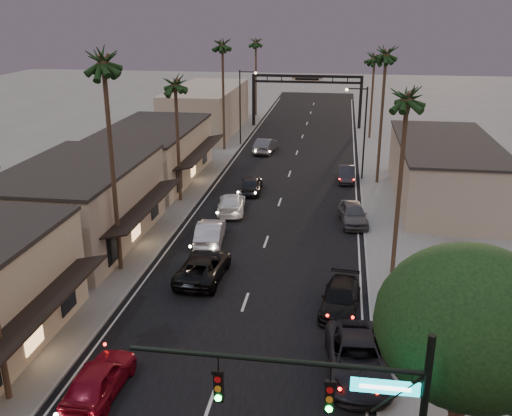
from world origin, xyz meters
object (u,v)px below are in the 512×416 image
(oncoming_pickup, at_px, (203,267))
(oncoming_silver, at_px, (210,232))
(corner_tree, at_px, (471,332))
(traffic_signal, at_px, (353,413))
(palm_rb, at_px, (387,50))
(arch, at_px, (307,88))
(palm_far, at_px, (256,39))
(curbside_black, at_px, (340,299))
(curbside_near, at_px, (357,358))
(palm_ld, at_px, (222,41))
(palm_rc, at_px, (375,55))
(palm_lb, at_px, (103,55))
(palm_ra, at_px, (408,92))
(palm_lc, at_px, (175,79))
(streetlight_left, at_px, (242,101))
(oncoming_red, at_px, (99,379))
(streetlight_right, at_px, (362,126))

(oncoming_pickup, height_order, oncoming_silver, oncoming_silver)
(corner_tree, bearing_deg, traffic_signal, -137.69)
(palm_rb, bearing_deg, arch, 108.30)
(palm_far, xyz_separation_m, curbside_black, (13.68, -59.07, -10.73))
(curbside_near, bearing_deg, palm_ld, 105.84)
(palm_ld, relative_size, palm_rc, 1.16)
(palm_lb, bearing_deg, palm_ra, 6.63)
(palm_lc, height_order, oncoming_pickup, palm_lc)
(traffic_signal, bearing_deg, palm_ra, 81.72)
(traffic_signal, bearing_deg, arch, 94.93)
(arch, xyz_separation_m, palm_rb, (8.60, -26.00, 6.88))
(streetlight_left, xyz_separation_m, palm_far, (-1.38, 20.00, 6.11))
(oncoming_silver, bearing_deg, oncoming_red, 80.53)
(corner_tree, relative_size, streetlight_right, 0.98)
(curbside_near, bearing_deg, palm_rc, 83.69)
(palm_ld, height_order, oncoming_silver, palm_ld)
(curbside_near, bearing_deg, traffic_signal, -96.83)
(palm_rb, bearing_deg, palm_rc, 90.00)
(oncoming_silver, relative_size, curbside_black, 1.04)
(traffic_signal, relative_size, oncoming_silver, 1.68)
(palm_far, bearing_deg, palm_rc, -39.64)
(traffic_signal, xyz_separation_m, streetlight_left, (-12.61, 54.00, 0.25))
(traffic_signal, distance_m, palm_lb, 24.44)
(streetlight_right, bearing_deg, palm_rb, -30.76)
(palm_rc, xyz_separation_m, palm_far, (-16.90, 14.00, 0.97))
(curbside_near, xyz_separation_m, curbside_black, (-0.82, 5.84, -0.13))
(palm_ra, relative_size, oncoming_red, 2.81)
(palm_ld, bearing_deg, curbside_black, -68.82)
(palm_lc, xyz_separation_m, palm_ld, (0.00, 19.00, 1.95))
(palm_ld, bearing_deg, oncoming_pickup, -80.60)
(curbside_black, bearing_deg, streetlight_right, 92.65)
(streetlight_right, relative_size, palm_lb, 0.59)
(oncoming_pickup, height_order, curbside_near, curbside_near)
(streetlight_right, height_order, palm_rb, palm_rb)
(oncoming_red, xyz_separation_m, curbside_near, (11.07, 3.14, 0.04))
(palm_lc, distance_m, palm_ra, 20.99)
(arch, height_order, streetlight_right, streetlight_right)
(traffic_signal, height_order, palm_ld, palm_ld)
(palm_ra, relative_size, oncoming_pickup, 2.34)
(traffic_signal, bearing_deg, palm_rc, 87.22)
(oncoming_pickup, bearing_deg, streetlight_left, -81.60)
(palm_rb, bearing_deg, oncoming_red, -111.58)
(palm_rc, xyz_separation_m, curbside_near, (-2.40, -50.91, -9.63))
(oncoming_red, bearing_deg, streetlight_right, -106.64)
(oncoming_silver, bearing_deg, corner_tree, 117.93)
(oncoming_silver, bearing_deg, palm_ra, 159.60)
(oncoming_silver, bearing_deg, palm_rb, -132.83)
(arch, distance_m, palm_rb, 28.24)
(traffic_signal, distance_m, oncoming_red, 12.85)
(streetlight_left, bearing_deg, palm_lc, -94.37)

